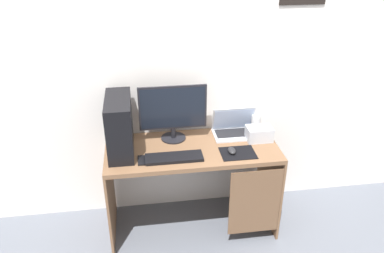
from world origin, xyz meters
TOP-DOWN VIEW (x-y plane):
  - ground_plane at (0.00, 0.00)m, footprint 8.00×8.00m
  - wall_back at (0.00, 0.33)m, footprint 4.00×0.05m
  - desk at (0.02, -0.01)m, footprint 1.32×0.58m
  - pc_tower at (-0.53, 0.03)m, footprint 0.18×0.46m
  - monitor at (-0.13, 0.15)m, footprint 0.52×0.20m
  - laptop at (0.37, 0.17)m, footprint 0.35×0.23m
  - speaker at (0.56, 0.20)m, footprint 0.08×0.08m
  - projector at (0.54, 0.04)m, footprint 0.20×0.14m
  - keyboard at (-0.15, -0.15)m, footprint 0.42×0.14m
  - mousepad at (0.33, -0.14)m, footprint 0.26×0.20m
  - mouse_left at (0.28, -0.13)m, footprint 0.06×0.10m
  - cell_phone at (-0.38, -0.14)m, footprint 0.07×0.13m

SIDE VIEW (x-z plane):
  - ground_plane at x=0.00m, z-range 0.00..0.00m
  - desk at x=0.02m, z-range 0.22..0.97m
  - mousepad at x=0.33m, z-range 0.75..0.76m
  - cell_phone at x=-0.38m, z-range 0.75..0.76m
  - keyboard at x=-0.15m, z-range 0.75..0.78m
  - mouse_left at x=0.28m, z-range 0.76..0.79m
  - laptop at x=0.37m, z-range 0.69..0.91m
  - projector at x=0.54m, z-range 0.75..0.87m
  - speaker at x=0.56m, z-range 0.75..0.90m
  - pc_tower at x=-0.53m, z-range 0.75..1.18m
  - monitor at x=-0.13m, z-range 0.77..1.22m
  - wall_back at x=0.00m, z-range 0.00..2.60m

